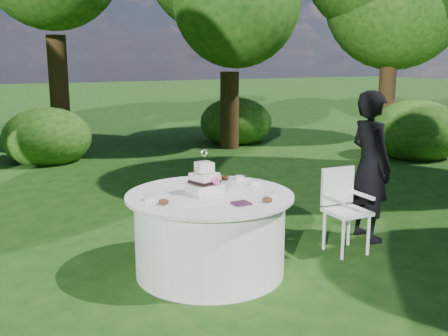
{
  "coord_description": "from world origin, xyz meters",
  "views": [
    {
      "loc": [
        -2.07,
        -4.22,
        2.01
      ],
      "look_at": [
        0.15,
        0.0,
        1.0
      ],
      "focal_mm": 42.0,
      "sensor_mm": 36.0,
      "label": 1
    }
  ],
  "objects_px": {
    "napkins": "(241,203)",
    "guest": "(370,166)",
    "table": "(210,233)",
    "cake": "(205,182)",
    "chair": "(343,203)"
  },
  "relations": [
    {
      "from": "guest",
      "to": "cake",
      "type": "relative_size",
      "value": 4.04
    },
    {
      "from": "table",
      "to": "chair",
      "type": "bearing_deg",
      "value": -4.7
    },
    {
      "from": "guest",
      "to": "table",
      "type": "bearing_deg",
      "value": 97.6
    },
    {
      "from": "napkins",
      "to": "table",
      "type": "bearing_deg",
      "value": 100.33
    },
    {
      "from": "table",
      "to": "guest",
      "type": "bearing_deg",
      "value": 0.93
    },
    {
      "from": "cake",
      "to": "guest",
      "type": "bearing_deg",
      "value": -0.06
    },
    {
      "from": "napkins",
      "to": "guest",
      "type": "relative_size",
      "value": 0.08
    },
    {
      "from": "napkins",
      "to": "cake",
      "type": "height_order",
      "value": "cake"
    },
    {
      "from": "table",
      "to": "chair",
      "type": "height_order",
      "value": "chair"
    },
    {
      "from": "guest",
      "to": "napkins",
      "type": "bearing_deg",
      "value": 110.82
    },
    {
      "from": "napkins",
      "to": "chair",
      "type": "distance_m",
      "value": 1.47
    },
    {
      "from": "cake",
      "to": "chair",
      "type": "bearing_deg",
      "value": -5.88
    },
    {
      "from": "napkins",
      "to": "cake",
      "type": "distance_m",
      "value": 0.51
    },
    {
      "from": "napkins",
      "to": "cake",
      "type": "xyz_separation_m",
      "value": [
        -0.11,
        0.48,
        0.1
      ]
    },
    {
      "from": "napkins",
      "to": "chair",
      "type": "bearing_deg",
      "value": 13.0
    }
  ]
}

